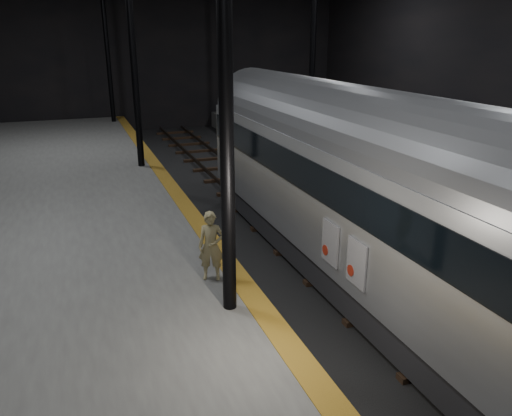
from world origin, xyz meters
TOP-DOWN VIEW (x-y plane):
  - ground at (0.00, 0.00)m, footprint 44.00×44.00m
  - platform_left at (-7.50, 0.00)m, footprint 9.00×43.80m
  - platform_right at (7.50, 0.00)m, footprint 9.00×43.80m
  - tactile_strip at (-3.25, 0.00)m, footprint 0.50×43.80m
  - track at (0.00, 0.00)m, footprint 2.40×43.00m
  - train at (-0.00, -3.63)m, footprint 2.71×18.06m
  - woman at (-3.80, -2.71)m, footprint 0.65×0.54m

SIDE VIEW (x-z plane):
  - ground at x=0.00m, z-range 0.00..0.00m
  - track at x=0.00m, z-range -0.05..0.19m
  - platform_left at x=-7.50m, z-range 0.00..1.00m
  - platform_right at x=7.50m, z-range 0.00..1.00m
  - tactile_strip at x=-3.25m, z-range 1.00..1.01m
  - woman at x=-3.80m, z-range 1.00..2.53m
  - train at x=0.00m, z-range 0.28..5.11m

